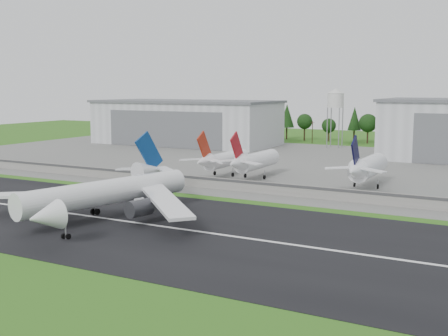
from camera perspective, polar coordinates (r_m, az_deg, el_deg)
The scene contains 13 objects.
ground at distance 121.74m, azimuth -13.38°, elevation -6.24°, with size 600.00×600.00×0.00m, color #2C5C15.
runway at distance 129.11m, azimuth -10.42°, elevation -5.30°, with size 320.00×60.00×0.10m, color black.
runway_centerline at distance 129.10m, azimuth -10.42°, elevation -5.27°, with size 220.00×1.00×0.02m, color white.
apron at distance 224.17m, azimuth 7.42°, elevation 0.47°, with size 320.00×150.00×0.10m, color slate.
blast_fence at distance 165.46m, azimuth -0.66°, elevation -1.58°, with size 240.00×0.61×3.50m.
hangar_west at distance 299.03m, azimuth -3.88°, elevation 4.67°, with size 97.00×44.00×23.20m.
water_tower at distance 285.35m, azimuth 11.27°, elevation 6.96°, with size 8.40×8.40×29.40m.
utility_poles at distance 299.80m, azimuth 12.90°, elevation 2.26°, with size 230.00×3.00×12.00m, color black, non-canonical shape.
treeline at distance 314.22m, azimuth 13.64°, elevation 2.50°, with size 320.00×16.00×22.00m, color black, non-canonical shape.
main_airliner at distance 130.22m, azimuth -11.94°, elevation -3.04°, with size 55.64×58.65×18.17m.
parked_jet_red_a at distance 188.46m, azimuth -0.25°, elevation 0.87°, with size 7.36×31.29×16.35m.
parked_jet_red_b at distance 183.22m, azimuth 2.96°, elevation 0.73°, with size 7.36×31.29×16.61m.
parked_jet_navy at distance 170.88m, azimuth 14.18°, elevation 0.04°, with size 7.36×31.29×16.93m.
Camera 1 is at (79.05, -87.64, 29.83)m, focal length 45.00 mm.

